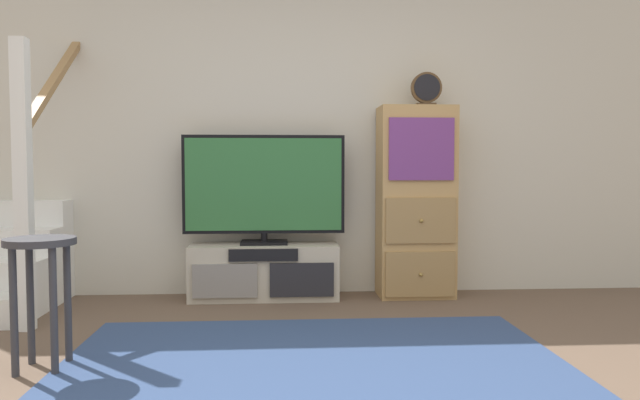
# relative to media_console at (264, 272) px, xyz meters

# --- Properties ---
(back_wall) EXTENTS (6.40, 0.12, 2.70)m
(back_wall) POSITION_rel_media_console_xyz_m (0.30, 0.27, 1.14)
(back_wall) COLOR beige
(back_wall) RESTS_ON ground_plane
(area_rug) EXTENTS (2.60, 1.80, 0.01)m
(area_rug) POSITION_rel_media_console_xyz_m (0.30, -1.59, -0.20)
(area_rug) COLOR navy
(area_rug) RESTS_ON ground_plane
(media_console) EXTENTS (1.14, 0.38, 0.42)m
(media_console) POSITION_rel_media_console_xyz_m (0.00, 0.00, 0.00)
(media_console) COLOR #BCB29E
(media_console) RESTS_ON ground_plane
(television) EXTENTS (1.24, 0.22, 0.84)m
(television) POSITION_rel_media_console_xyz_m (0.00, 0.02, 0.66)
(television) COLOR black
(television) RESTS_ON media_console
(side_cabinet) EXTENTS (0.58, 0.38, 1.48)m
(side_cabinet) POSITION_rel_media_console_xyz_m (1.18, 0.01, 0.53)
(side_cabinet) COLOR tan
(side_cabinet) RESTS_ON ground_plane
(desk_clock) EXTENTS (0.24, 0.08, 0.26)m
(desk_clock) POSITION_rel_media_console_xyz_m (1.25, -0.00, 1.41)
(desk_clock) COLOR #4C3823
(desk_clock) RESTS_ON side_cabinet
(staircase) EXTENTS (1.00, 1.36, 2.20)m
(staircase) POSITION_rel_media_console_xyz_m (-1.94, 0.01, 0.16)
(staircase) COLOR white
(staircase) RESTS_ON ground_plane
(bar_stool_near) EXTENTS (0.34, 0.34, 0.66)m
(bar_stool_near) POSITION_rel_media_console_xyz_m (-1.06, -1.53, 0.29)
(bar_stool_near) COLOR #333338
(bar_stool_near) RESTS_ON ground_plane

